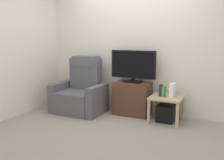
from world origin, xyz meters
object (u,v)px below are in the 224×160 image
object	(u,v)px
game_console	(172,90)
book_leftmost	(161,90)
subwoofer_box	(166,113)
side_table	(166,100)
book_middle	(164,91)
television	(133,66)
tv_stand	(132,98)
recliner_armchair	(81,93)

from	to	relation	value
game_console	book_leftmost	bearing A→B (deg)	-171.03
game_console	subwoofer_box	bearing A→B (deg)	-173.66
side_table	book_middle	xyz separation A→B (m)	(-0.05, -0.02, 0.16)
subwoofer_box	game_console	distance (m)	0.42
television	side_table	world-z (taller)	television
tv_stand	game_console	size ratio (longest dim) A/B	2.92
side_table	game_console	size ratio (longest dim) A/B	2.36
tv_stand	recliner_armchair	xyz separation A→B (m)	(-0.99, -0.26, 0.06)
book_leftmost	recliner_armchair	bearing A→B (deg)	-175.81
side_table	book_leftmost	size ratio (longest dim) A/B	2.68
subwoofer_box	game_console	world-z (taller)	game_console
side_table	subwoofer_box	xyz separation A→B (m)	(0.00, -0.00, -0.23)
recliner_armchair	book_leftmost	size ratio (longest dim) A/B	5.36
recliner_armchair	book_middle	bearing A→B (deg)	3.42
book_middle	television	bearing A→B (deg)	165.76
tv_stand	book_middle	distance (m)	0.68
tv_stand	recliner_armchair	size ratio (longest dim) A/B	0.62
side_table	subwoofer_box	size ratio (longest dim) A/B	1.85
television	book_middle	bearing A→B (deg)	-14.24
tv_stand	subwoofer_box	xyz separation A→B (m)	(0.68, -0.12, -0.16)
side_table	book_middle	bearing A→B (deg)	-157.71
book_middle	subwoofer_box	bearing A→B (deg)	22.29
subwoofer_box	book_leftmost	bearing A→B (deg)	-168.69
tv_stand	subwoofer_box	size ratio (longest dim) A/B	2.28
side_table	book_leftmost	xyz separation A→B (m)	(-0.10, -0.02, 0.17)
tv_stand	game_console	distance (m)	0.82
recliner_armchair	subwoofer_box	world-z (taller)	recliner_armchair
recliner_armchair	television	bearing A→B (deg)	14.86
side_table	subwoofer_box	bearing A→B (deg)	-45.00
subwoofer_box	book_middle	xyz separation A→B (m)	(-0.05, -0.02, 0.39)
tv_stand	game_console	bearing A→B (deg)	-8.21
television	book_leftmost	size ratio (longest dim) A/B	4.29
book_leftmost	book_middle	bearing A→B (deg)	0.00
recliner_armchair	tv_stand	bearing A→B (deg)	13.85
tv_stand	book_middle	bearing A→B (deg)	-12.62
recliner_armchair	side_table	world-z (taller)	recliner_armchair
subwoofer_box	book_leftmost	world-z (taller)	book_leftmost
book_leftmost	game_console	size ratio (longest dim) A/B	0.88
tv_stand	television	size ratio (longest dim) A/B	0.77
side_table	recliner_armchair	bearing A→B (deg)	-175.38
recliner_armchair	side_table	bearing A→B (deg)	3.98
subwoofer_box	book_middle	world-z (taller)	book_middle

